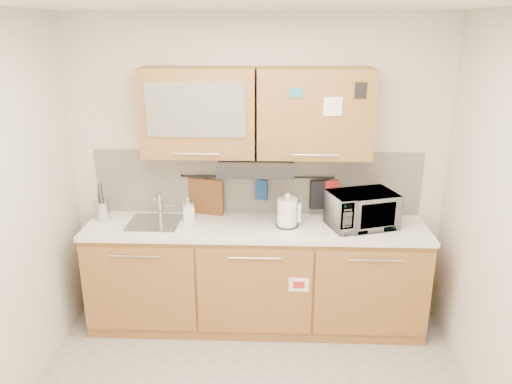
{
  "coord_description": "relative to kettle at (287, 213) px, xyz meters",
  "views": [
    {
      "loc": [
        0.15,
        -2.62,
        2.48
      ],
      "look_at": [
        0.01,
        1.05,
        1.26
      ],
      "focal_mm": 35.0,
      "sensor_mm": 36.0,
      "label": 1
    }
  ],
  "objects": [
    {
      "name": "wall_back",
      "position": [
        -0.26,
        0.32,
        0.27
      ],
      "size": [
        3.2,
        0.0,
        3.2
      ],
      "primitive_type": "plane",
      "rotation": [
        1.57,
        0.0,
        0.0
      ],
      "color": "silver",
      "rests_on": "ground"
    },
    {
      "name": "utensil_rail",
      "position": [
        -0.26,
        0.27,
        0.23
      ],
      "size": [
        1.3,
        0.02,
        0.02
      ],
      "primitive_type": "cylinder",
      "rotation": [
        0.0,
        1.57,
        0.0
      ],
      "color": "black",
      "rests_on": "backsplash"
    },
    {
      "name": "dark_pouch",
      "position": [
        0.28,
        0.25,
        0.08
      ],
      "size": [
        0.17,
        0.08,
        0.25
      ],
      "primitive_type": "cube",
      "rotation": [
        0.0,
        0.0,
        0.2
      ],
      "color": "black",
      "rests_on": "utensil_rail"
    },
    {
      "name": "cutting_board",
      "position": [
        -0.7,
        0.25,
        0.01
      ],
      "size": [
        0.3,
        0.1,
        0.38
      ],
      "primitive_type": "cube",
      "rotation": [
        0.0,
        0.0,
        -0.24
      ],
      "color": "brown",
      "rests_on": "utensil_rail"
    },
    {
      "name": "sink",
      "position": [
        -1.11,
        0.02,
        -0.11
      ],
      "size": [
        0.42,
        0.4,
        0.26
      ],
      "color": "silver",
      "rests_on": "countertop"
    },
    {
      "name": "kettle",
      "position": [
        0.0,
        0.0,
        0.0
      ],
      "size": [
        0.22,
        0.2,
        0.29
      ],
      "rotation": [
        0.0,
        0.0,
        -0.29
      ],
      "color": "white",
      "rests_on": "countertop"
    },
    {
      "name": "ceiling",
      "position": [
        -0.26,
        -1.18,
        1.57
      ],
      "size": [
        3.2,
        3.2,
        0.0
      ],
      "primitive_type": "plane",
      "rotation": [
        3.14,
        0.0,
        0.0
      ],
      "color": "white",
      "rests_on": "wall_back"
    },
    {
      "name": "utensil_crock",
      "position": [
        -1.56,
        0.09,
        -0.03
      ],
      "size": [
        0.17,
        0.17,
        0.33
      ],
      "rotation": [
        0.0,
        0.0,
        -0.4
      ],
      "color": "silver",
      "rests_on": "countertop"
    },
    {
      "name": "toaster",
      "position": [
        0.65,
        -0.01,
        -0.02
      ],
      "size": [
        0.27,
        0.19,
        0.19
      ],
      "rotation": [
        0.0,
        0.0,
        0.14
      ],
      "color": "black",
      "rests_on": "countertop"
    },
    {
      "name": "pot_holder",
      "position": [
        0.36,
        0.25,
        0.12
      ],
      "size": [
        0.15,
        0.03,
        0.18
      ],
      "primitive_type": "cube",
      "rotation": [
        0.0,
        0.0,
        0.08
      ],
      "color": "red",
      "rests_on": "utensil_rail"
    },
    {
      "name": "countertop",
      "position": [
        -0.26,
        0.01,
        -0.13
      ],
      "size": [
        2.82,
        0.62,
        0.04
      ],
      "primitive_type": "cube",
      "color": "white",
      "rests_on": "base_cabinet"
    },
    {
      "name": "range_hood",
      "position": [
        -0.26,
        0.07,
        0.39
      ],
      "size": [
        0.6,
        0.46,
        0.1
      ],
      "primitive_type": "cube",
      "color": "black",
      "rests_on": "upper_cabinets"
    },
    {
      "name": "upper_cabinets",
      "position": [
        -0.26,
        0.14,
        0.8
      ],
      "size": [
        1.82,
        0.37,
        0.7
      ],
      "color": "olive",
      "rests_on": "wall_back"
    },
    {
      "name": "base_cabinet",
      "position": [
        -0.26,
        0.01,
        -0.63
      ],
      "size": [
        2.8,
        0.64,
        0.88
      ],
      "color": "olive",
      "rests_on": "floor"
    },
    {
      "name": "backsplash",
      "position": [
        -0.26,
        0.3,
        0.17
      ],
      "size": [
        2.8,
        0.02,
        0.56
      ],
      "primitive_type": "cube",
      "color": "silver",
      "rests_on": "countertop"
    },
    {
      "name": "soap_bottle",
      "position": [
        -0.82,
        0.08,
        -0.01
      ],
      "size": [
        0.11,
        0.11,
        0.21
      ],
      "primitive_type": "imported",
      "rotation": [
        0.0,
        0.0,
        0.23
      ],
      "color": "#999999",
      "rests_on": "countertop"
    },
    {
      "name": "microwave",
      "position": [
        0.6,
        0.02,
        0.03
      ],
      "size": [
        0.61,
        0.5,
        0.29
      ],
      "primitive_type": "imported",
      "rotation": [
        0.0,
        0.0,
        0.32
      ],
      "color": "#999999",
      "rests_on": "countertop"
    },
    {
      "name": "oven_mitt",
      "position": [
        -0.22,
        0.25,
        0.12
      ],
      "size": [
        0.11,
        0.06,
        0.18
      ],
      "primitive_type": "cube",
      "rotation": [
        0.0,
        0.0,
        -0.36
      ],
      "color": "navy",
      "rests_on": "utensil_rail"
    }
  ]
}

